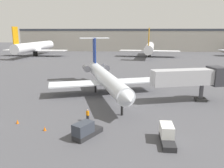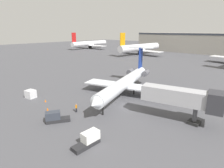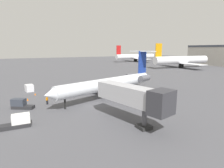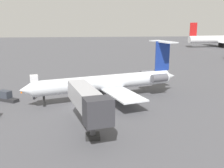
{
  "view_description": "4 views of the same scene",
  "coord_description": "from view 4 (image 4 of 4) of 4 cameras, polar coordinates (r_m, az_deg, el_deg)",
  "views": [
    {
      "loc": [
        0.21,
        -37.06,
        12.04
      ],
      "look_at": [
        -2.16,
        2.21,
        2.81
      ],
      "focal_mm": 36.45,
      "sensor_mm": 36.0,
      "label": 1
    },
    {
      "loc": [
        21.69,
        -27.44,
        15.09
      ],
      "look_at": [
        -5.13,
        2.27,
        3.25
      ],
      "focal_mm": 29.23,
      "sensor_mm": 36.0,
      "label": 2
    },
    {
      "loc": [
        33.32,
        -13.24,
        11.15
      ],
      "look_at": [
        -5.25,
        6.74,
        2.8
      ],
      "focal_mm": 29.87,
      "sensor_mm": 36.0,
      "label": 3
    },
    {
      "loc": [
        45.04,
        1.26,
        14.45
      ],
      "look_at": [
        -5.53,
        6.59,
        2.44
      ],
      "focal_mm": 43.26,
      "sensor_mm": 36.0,
      "label": 4
    }
  ],
  "objects": [
    {
      "name": "regional_jet",
      "position": [
        50.39,
        -0.42,
        0.57
      ],
      "size": [
        21.43,
        30.12,
        10.47
      ],
      "color": "silver",
      "rests_on": "ground_plane"
    },
    {
      "name": "cargo_container_uld",
      "position": [
        66.41,
        -16.16,
        1.01
      ],
      "size": [
        2.41,
        2.2,
        1.84
      ],
      "color": "silver",
      "rests_on": "ground_plane"
    },
    {
      "name": "parked_airliner_west_end",
      "position": [
        162.14,
        22.1,
        8.73
      ],
      "size": [
        32.39,
        38.35,
        13.31
      ],
      "color": "white",
      "rests_on": "ground_plane"
    },
    {
      "name": "jet_bridge",
      "position": [
        34.69,
        -4.96,
        -3.8
      ],
      "size": [
        13.2,
        5.84,
        5.99
      ],
      "color": "#ADADB2",
      "rests_on": "ground_plane"
    },
    {
      "name": "traffic_cone_mid",
      "position": [
        61.74,
        -16.01,
        -0.51
      ],
      "size": [
        0.36,
        0.36,
        0.55
      ],
      "color": "orange",
      "rests_on": "ground_plane"
    },
    {
      "name": "traffic_cone_near",
      "position": [
        57.94,
        -18.62,
        -1.58
      ],
      "size": [
        0.36,
        0.36,
        0.55
      ],
      "color": "orange",
      "rests_on": "ground_plane"
    },
    {
      "name": "ground_plane",
      "position": [
        47.33,
        -7.27,
        -4.66
      ],
      "size": [
        400.0,
        400.0,
        0.1
      ],
      "primitive_type": "cube",
      "color": "#4C4C51"
    },
    {
      "name": "baggage_tug_lead",
      "position": [
        53.16,
        -21.44,
        -2.49
      ],
      "size": [
        3.31,
        4.13,
        1.9
      ],
      "color": "#262628",
      "rests_on": "ground_plane"
    },
    {
      "name": "ground_crew_marshaller",
      "position": [
        52.57,
        -16.21,
        -2.24
      ],
      "size": [
        0.47,
        0.46,
        1.69
      ],
      "color": "black",
      "rests_on": "ground_plane"
    }
  ]
}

